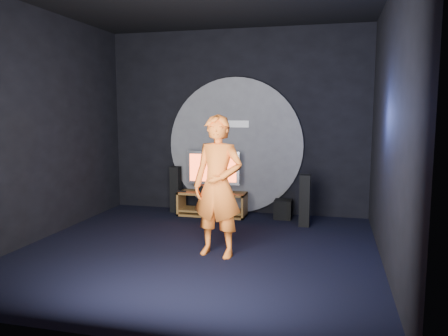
% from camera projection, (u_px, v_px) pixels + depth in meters
% --- Properties ---
extents(floor, '(5.00, 5.00, 0.00)m').
position_uv_depth(floor, '(197.00, 250.00, 6.20)').
color(floor, black).
rests_on(floor, ground).
extents(back_wall, '(5.00, 0.04, 3.50)m').
position_uv_depth(back_wall, '(236.00, 122.00, 8.38)').
color(back_wall, black).
rests_on(back_wall, ground).
extents(front_wall, '(5.00, 0.04, 3.50)m').
position_uv_depth(front_wall, '(103.00, 137.00, 3.57)').
color(front_wall, black).
rests_on(front_wall, ground).
extents(left_wall, '(0.04, 5.00, 3.50)m').
position_uv_depth(left_wall, '(38.00, 125.00, 6.58)').
color(left_wall, black).
rests_on(left_wall, ground).
extents(right_wall, '(0.04, 5.00, 3.50)m').
position_uv_depth(right_wall, '(390.00, 129.00, 5.37)').
color(right_wall, black).
rests_on(right_wall, ground).
extents(wall_disc_panel, '(2.60, 0.11, 2.60)m').
position_uv_depth(wall_disc_panel, '(235.00, 146.00, 8.38)').
color(wall_disc_panel, '#515156').
rests_on(wall_disc_panel, ground).
extents(media_console, '(1.28, 0.45, 0.45)m').
position_uv_depth(media_console, '(213.00, 205.00, 8.23)').
color(media_console, brown).
rests_on(media_console, ground).
extents(tv, '(1.01, 0.22, 0.77)m').
position_uv_depth(tv, '(213.00, 170.00, 8.21)').
color(tv, '#B1B1B8').
rests_on(tv, media_console).
extents(center_speaker, '(0.40, 0.15, 0.15)m').
position_uv_depth(center_speaker, '(210.00, 190.00, 8.05)').
color(center_speaker, black).
rests_on(center_speaker, media_console).
extents(remote, '(0.18, 0.05, 0.02)m').
position_uv_depth(remote, '(181.00, 191.00, 8.22)').
color(remote, black).
rests_on(remote, media_console).
extents(tower_speaker_left, '(0.18, 0.20, 0.89)m').
position_uv_depth(tower_speaker_left, '(176.00, 189.00, 8.52)').
color(tower_speaker_left, black).
rests_on(tower_speaker_left, ground).
extents(tower_speaker_right, '(0.18, 0.20, 0.89)m').
position_uv_depth(tower_speaker_right, '(305.00, 200.00, 7.45)').
color(tower_speaker_right, black).
rests_on(tower_speaker_right, ground).
extents(subwoofer, '(0.32, 0.32, 0.35)m').
position_uv_depth(subwoofer, '(283.00, 209.00, 8.00)').
color(subwoofer, black).
rests_on(subwoofer, ground).
extents(player, '(0.77, 0.57, 1.92)m').
position_uv_depth(player, '(218.00, 186.00, 5.87)').
color(player, orange).
rests_on(player, ground).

